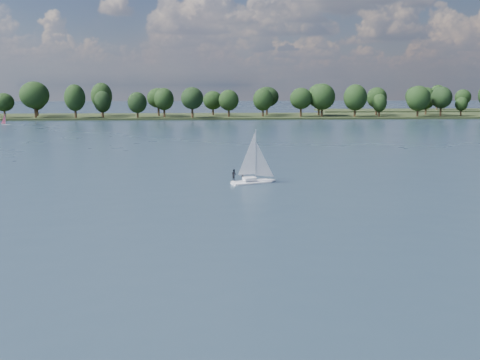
% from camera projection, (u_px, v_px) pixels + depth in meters
% --- Properties ---
extents(ground, '(700.00, 700.00, 0.00)m').
position_uv_depth(ground, '(246.00, 146.00, 122.42)').
color(ground, '#233342').
rests_on(ground, ground).
extents(far_shore, '(660.00, 40.00, 1.50)m').
position_uv_depth(far_shore, '(228.00, 117.00, 232.50)').
color(far_shore, black).
rests_on(far_shore, ground).
extents(sailboat, '(6.27, 3.88, 8.00)m').
position_uv_depth(sailboat, '(251.00, 168.00, 74.93)').
color(sailboat, white).
rests_on(sailboat, ground).
extents(dinghy_pink, '(2.79, 1.56, 4.20)m').
position_uv_depth(dinghy_pink, '(6.00, 122.00, 185.97)').
color(dinghy_pink, silver).
rests_on(dinghy_pink, ground).
extents(treeline, '(562.79, 73.96, 17.51)m').
position_uv_depth(treeline, '(187.00, 99.00, 227.33)').
color(treeline, black).
rests_on(treeline, ground).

